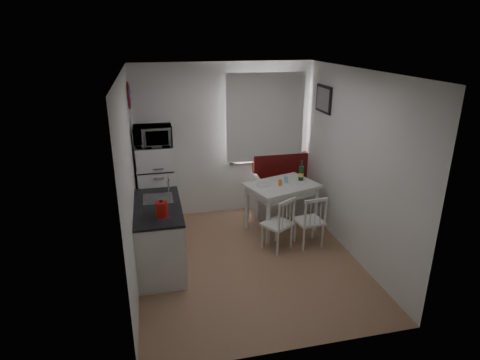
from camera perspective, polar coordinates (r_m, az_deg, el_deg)
The scene contains 22 objects.
floor at distance 5.78m, azimuth 1.17°, elevation -11.36°, with size 3.00×3.50×0.02m, color #A37256.
ceiling at distance 4.94m, azimuth 1.39°, elevation 15.25°, with size 3.00×3.50×0.02m, color white.
wall_back at distance 6.86m, azimuth -2.30°, elevation 5.62°, with size 3.00×0.02×2.60m, color white.
wall_front at distance 3.69m, azimuth 7.94°, elevation -7.97°, with size 3.00×0.02×2.60m, color white.
wall_left at distance 5.09m, azimuth -15.36°, elevation -0.40°, with size 0.02×3.50×2.60m, color white.
wall_right at distance 5.75m, azimuth 15.92°, elevation 1.95°, with size 0.02×3.50×2.60m, color white.
window at distance 6.91m, azimuth 3.48°, elevation 8.49°, with size 1.22×0.06×1.47m, color white.
curtain at distance 6.84m, azimuth 3.66°, elevation 8.78°, with size 1.35×0.02×1.50m, color white.
kitchen_counter at distance 5.56m, azimuth -11.39°, elevation -7.77°, with size 0.62×1.32×1.16m.
wall_sign at distance 6.29m, azimuth -15.43°, elevation 11.50°, with size 0.40×0.40×0.03m, color #1B44A4.
picture_frame at distance 6.53m, azimuth 11.79°, elevation 11.21°, with size 0.04×0.52×0.42m, color black.
bench at distance 7.25m, azimuth 7.39°, elevation -1.75°, with size 1.42×0.55×1.02m.
dining_table at distance 6.37m, azimuth 5.98°, elevation -1.33°, with size 1.23×1.02×0.79m.
chair_left at distance 5.80m, azimuth 5.61°, elevation -5.62°, with size 0.52×0.54×0.44m.
chair_right at distance 5.97m, azimuth 10.18°, elevation -5.16°, with size 0.42×0.40×0.43m.
fridge at distance 6.60m, azimuth -11.77°, elevation -0.94°, with size 0.55×0.55×1.38m, color white.
microwave at distance 6.30m, azimuth -12.31°, elevation 6.13°, with size 0.57×0.39×0.32m, color white.
kettle at distance 4.95m, azimuth -11.09°, elevation -4.14°, with size 0.18×0.18×0.24m, color #AF120E.
wine_bottle at distance 6.48m, azimuth 8.71°, elevation 1.34°, with size 0.08×0.08×0.33m, color #12391F, non-canonical shape.
drinking_glass_orange at distance 6.26m, azimuth 5.73°, elevation -0.38°, with size 0.06×0.06×0.09m, color orange.
drinking_glass_blue at distance 6.39m, azimuth 6.56°, elevation 0.05°, with size 0.06×0.06×0.10m, color #8CDBEF.
plate at distance 6.26m, azimuth 3.35°, elevation -0.67°, with size 0.23×0.23×0.02m, color white.
Camera 1 is at (-1.21, -4.77, 3.03)m, focal length 30.00 mm.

